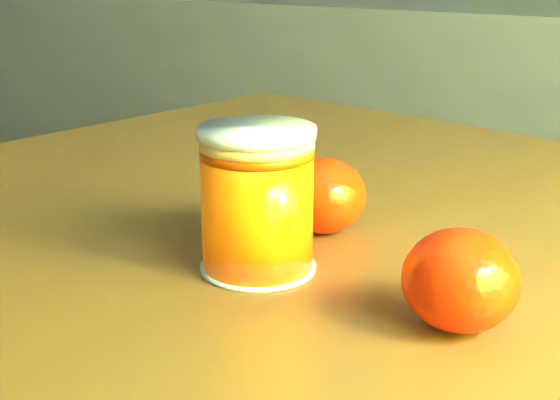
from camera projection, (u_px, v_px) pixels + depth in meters
The scene contains 5 objects.
kitchen_counter at pixel (315, 181), 1.95m from camera, with size 3.15×0.60×0.90m, color #55565B.
juice_glass at pixel (257, 201), 0.49m from camera, with size 0.07×0.07×0.09m.
orange_front at pixel (323, 196), 0.56m from camera, with size 0.06×0.06×0.05m, color #FF2905.
orange_back at pixel (460, 280), 0.42m from camera, with size 0.06×0.06×0.06m, color #FF2905.
orange_extra at pixel (267, 202), 0.56m from camera, with size 0.06×0.06×0.05m, color #FF2905.
Camera 1 is at (0.92, -0.18, 1.01)m, focal length 50.00 mm.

